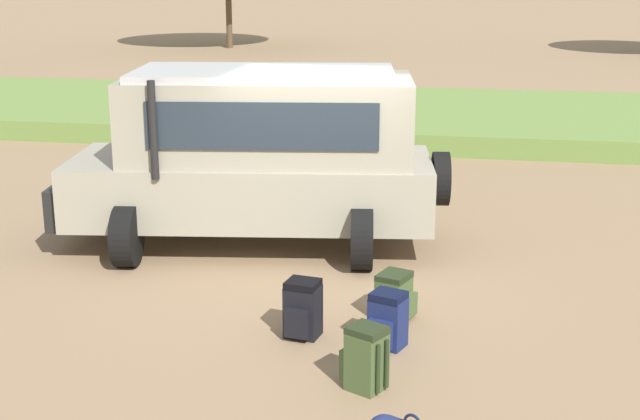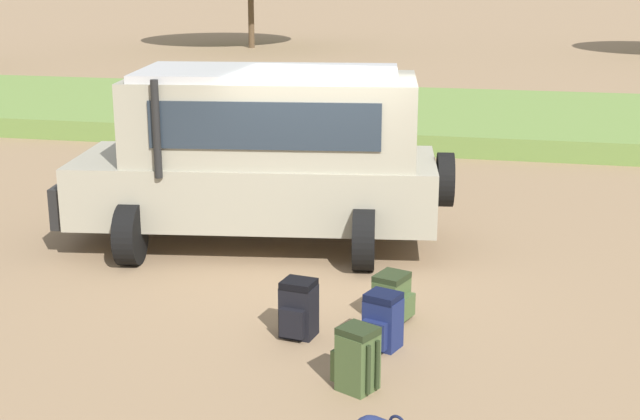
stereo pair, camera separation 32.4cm
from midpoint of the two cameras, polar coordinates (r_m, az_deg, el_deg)
ground_plane at (r=11.75m, az=1.13°, el=-3.37°), size 320.00×320.00×0.00m
grass_bank at (r=21.59m, az=6.50°, el=5.97°), size 120.00×7.00×0.44m
safari_vehicle at (r=12.19m, az=-2.90°, el=3.63°), size 5.46×3.18×2.44m
backpack_beside_front_wheel at (r=9.19m, az=5.03°, el=-7.12°), size 0.42×0.44×0.59m
backpack_cluster_center at (r=9.41m, az=-0.40°, el=-6.38°), size 0.39×0.44×0.62m
backpack_near_rear_wheel at (r=8.32m, az=3.50°, el=-9.51°), size 0.47×0.42×0.62m
backpack_outermost at (r=9.92m, az=5.59°, el=-5.58°), size 0.47×0.47×0.52m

